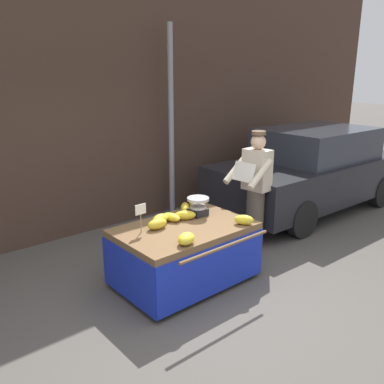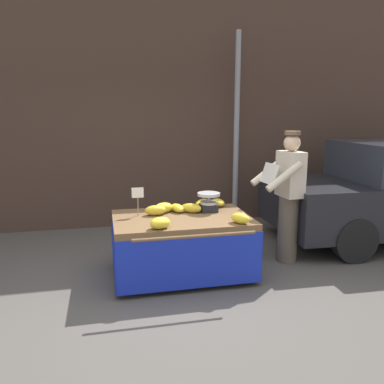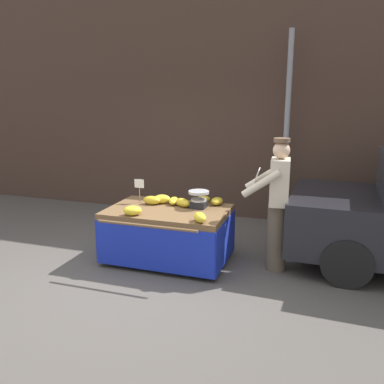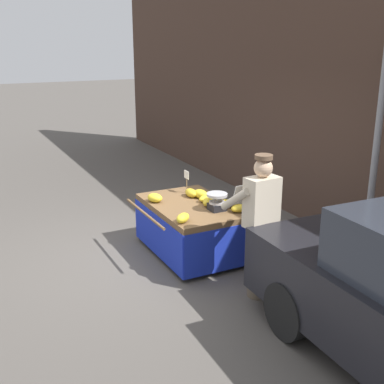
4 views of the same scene
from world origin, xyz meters
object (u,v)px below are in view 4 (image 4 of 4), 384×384
Objects in this scene: banana_bunch_1 at (200,194)px; banana_bunch_7 at (155,198)px; price_sign at (187,177)px; banana_bunch_4 at (208,201)px; banana_bunch_2 at (240,208)px; banana_bunch_3 at (183,218)px; weighing_scale at (217,202)px; banana_bunch_0 at (191,193)px; street_pole at (377,146)px; banana_bunch_5 at (230,203)px; banana_bunch_6 at (207,198)px; banana_cart at (192,218)px; vendor_person at (260,226)px.

banana_bunch_7 is at bearing -101.71° from banana_bunch_1.
price_sign reaches higher than banana_bunch_4.
banana_bunch_3 is at bearing -89.20° from banana_bunch_2.
weighing_scale is at bearing 3.14° from banana_bunch_4.
street_pole is at bearing 48.19° from banana_bunch_0.
banana_bunch_0 is 0.88× the size of banana_bunch_5.
banana_bunch_1 is (0.11, 0.10, 0.00)m from banana_bunch_0.
banana_bunch_5 is at bearing -122.48° from street_pole.
banana_bunch_4 is (0.65, 0.00, -0.19)m from price_sign.
banana_bunch_1 reaches higher than banana_bunch_6.
price_sign is (-0.50, 0.17, 0.45)m from banana_cart.
price_sign is at bearing -135.61° from street_pole.
banana_bunch_6 is at bearing 20.05° from banana_bunch_0.
vendor_person is (0.09, -1.82, -0.75)m from street_pole.
banana_bunch_0 is 1.73m from vendor_person.
banana_bunch_3 is at bearing -48.35° from banana_bunch_6.
banana_bunch_2 is 0.60m from banana_bunch_6.
weighing_scale is 1.05× the size of banana_bunch_6.
banana_bunch_1 is at bearing 40.05° from banana_bunch_0.
banana_bunch_4 is at bearing -24.23° from banana_bunch_6.
price_sign is 0.20× the size of vendor_person.
banana_bunch_3 is 0.87× the size of banana_bunch_6.
banana_bunch_7 is (-0.47, -0.59, 0.00)m from banana_bunch_4.
banana_bunch_0 is 0.94× the size of banana_bunch_4.
weighing_scale is at bearing -5.17° from banana_bunch_1.
street_pole is at bearing 61.70° from weighing_scale.
banana_bunch_3 is 0.90m from banana_bunch_7.
banana_bunch_0 is at bearing -131.81° from street_pole.
banana_bunch_6 reaches higher than banana_cart.
banana_bunch_2 is at bearing 162.08° from vendor_person.
banana_bunch_7 is at bearing -128.56° from banana_bunch_4.
street_pole reaches higher than price_sign.
banana_bunch_4 reaches higher than banana_bunch_5.
banana_bunch_0 is at bearing -175.89° from banana_bunch_4.
price_sign is at bearing -166.54° from banana_bunch_2.
vendor_person reaches higher than banana_bunch_1.
banana_bunch_4 is at bearing 178.80° from vendor_person.
banana_bunch_5 is 1.06m from banana_bunch_7.
banana_bunch_3 is at bearing -35.71° from banana_cart.
banana_bunch_4 is 1.28m from vendor_person.
weighing_scale is at bearing 108.55° from banana_bunch_3.
price_sign reaches higher than banana_bunch_3.
banana_bunch_0 is 0.45m from banana_bunch_4.
banana_bunch_0 is at bearing -139.95° from banana_bunch_1.
banana_bunch_0 is 0.15× the size of vendor_person.
weighing_scale reaches higher than banana_bunch_6.
weighing_scale is at bearing -118.30° from street_pole.
weighing_scale is 1.11× the size of banana_bunch_0.
banana_bunch_4 is 0.18m from banana_bunch_6.
banana_bunch_3 is at bearing -28.56° from price_sign.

